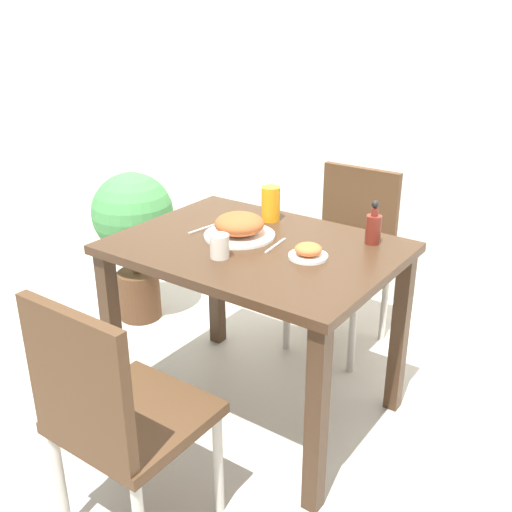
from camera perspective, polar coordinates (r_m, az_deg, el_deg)
The scene contains 13 objects.
ground_plane at distance 2.68m, azimuth 0.00°, elevation -14.12°, with size 16.00×16.00×0.00m, color #B7B2A8.
wall_back at distance 3.30m, azimuth 13.70°, elevation 16.84°, with size 8.00×0.05×2.60m.
dining_table at distance 2.35m, azimuth 0.00°, elevation -1.48°, with size 1.07×0.79×0.76m.
chair_near at distance 1.89m, azimuth -13.35°, elevation -14.21°, with size 0.42×0.42×0.88m.
chair_far at distance 2.99m, azimuth 8.66°, elevation 0.65°, with size 0.42×0.42×0.88m.
food_plate at distance 2.36m, azimuth -1.59°, elevation 2.84°, with size 0.28×0.28×0.10m.
side_plate at distance 2.18m, azimuth 4.93°, elevation 0.36°, with size 0.14×0.14×0.06m.
drink_cup at distance 2.17m, azimuth -3.49°, elevation 0.94°, with size 0.07×0.07×0.09m.
juice_glass at distance 2.54m, azimuth 1.41°, elevation 5.00°, with size 0.08×0.08×0.15m.
sauce_bottle at distance 2.33m, azimuth 11.12°, elevation 2.71°, with size 0.06×0.06×0.17m.
fork_utensil at distance 2.48m, azimuth -4.76°, elevation 2.72°, with size 0.04×0.19×0.00m.
spoon_utensil at distance 2.29m, azimuth 1.87°, elevation 1.02°, with size 0.03×0.16×0.00m.
potted_plant_left at distance 3.21m, azimuth -11.57°, elevation 2.79°, with size 0.42×0.42×0.82m.
Camera 1 is at (1.23, -1.75, 1.62)m, focal length 42.00 mm.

